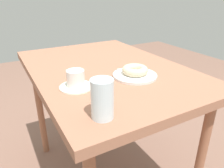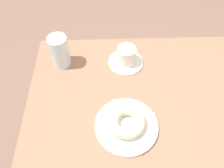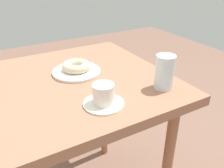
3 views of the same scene
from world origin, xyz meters
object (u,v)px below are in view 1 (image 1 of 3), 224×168
at_px(plate_sugar_ring, 135,75).
at_px(water_glass, 102,99).
at_px(donut_sugar_ring, 135,70).
at_px(coffee_cup, 76,80).

height_order(plate_sugar_ring, water_glass, water_glass).
height_order(donut_sugar_ring, coffee_cup, coffee_cup).
xyz_separation_m(donut_sugar_ring, coffee_cup, (-0.02, -0.28, 0.00)).
bearing_deg(donut_sugar_ring, coffee_cup, -93.59).
distance_m(plate_sugar_ring, coffee_cup, 0.29).
distance_m(water_glass, coffee_cup, 0.26).
bearing_deg(donut_sugar_ring, water_glass, -50.65).
bearing_deg(water_glass, donut_sugar_ring, 129.35).
xyz_separation_m(plate_sugar_ring, coffee_cup, (-0.02, -0.28, 0.03)).
relative_size(plate_sugar_ring, coffee_cup, 1.48).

